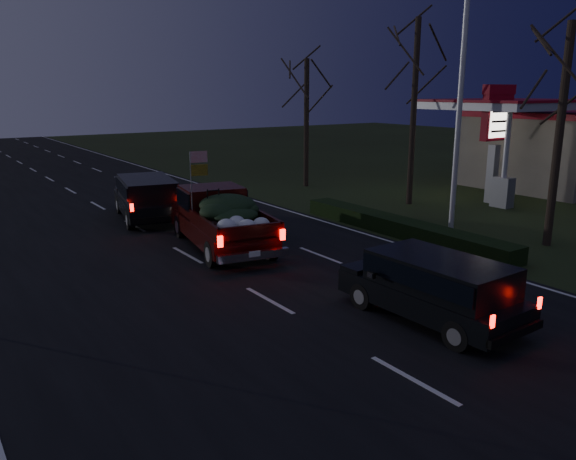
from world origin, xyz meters
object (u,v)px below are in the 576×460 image
gas_price_pylon (497,124)px  rear_suv (436,283)px  light_pole (461,85)px  pickup_truck (221,216)px  lead_suv (147,194)px

gas_price_pylon → rear_suv: 16.11m
light_pole → pickup_truck: 9.74m
gas_price_pylon → lead_suv: bearing=158.9°
rear_suv → lead_suv: bearing=94.9°
light_pole → rear_suv: 9.89m
gas_price_pylon → rear_suv: size_ratio=1.24×
light_pole → gas_price_pylon: size_ratio=1.64×
gas_price_pylon → light_pole: bearing=-155.3°
light_pole → pickup_truck: size_ratio=1.52×
gas_price_pylon → rear_suv: gas_price_pylon is taller
gas_price_pylon → lead_suv: gas_price_pylon is taller
pickup_truck → rear_suv: 8.66m
light_pole → lead_suv: size_ratio=1.71×
gas_price_pylon → pickup_truck: size_ratio=0.93×
gas_price_pylon → rear_suv: bearing=-148.4°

